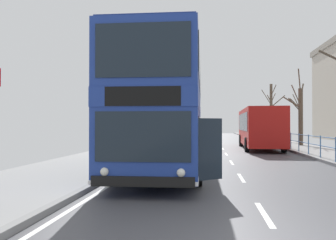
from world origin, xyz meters
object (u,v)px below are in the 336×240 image
(background_bus_far_lane, at_px, (260,127))
(bare_tree_far_00, at_px, (300,114))
(double_decker_bus_main, at_px, (166,110))
(bare_tree_far_02, at_px, (271,110))

(background_bus_far_lane, height_order, bare_tree_far_00, bare_tree_far_00)
(background_bus_far_lane, xyz_separation_m, bare_tree_far_00, (3.56, 2.67, 1.07))
(double_decker_bus_main, relative_size, background_bus_far_lane, 1.10)
(bare_tree_far_02, bearing_deg, bare_tree_far_00, -86.98)
(bare_tree_far_02, bearing_deg, double_decker_bus_main, -108.26)
(bare_tree_far_00, bearing_deg, double_decker_bus_main, -119.67)
(double_decker_bus_main, bearing_deg, bare_tree_far_00, 60.33)
(background_bus_far_lane, bearing_deg, bare_tree_far_02, 76.35)
(double_decker_bus_main, height_order, bare_tree_far_00, bare_tree_far_00)
(bare_tree_far_00, xyz_separation_m, bare_tree_far_02, (-0.52, 9.83, 0.66))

